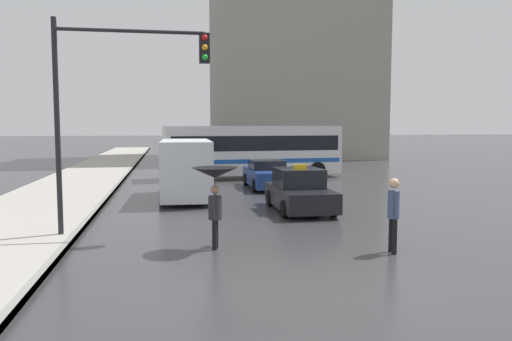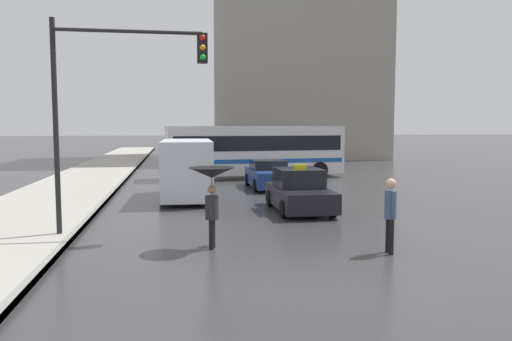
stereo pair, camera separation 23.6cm
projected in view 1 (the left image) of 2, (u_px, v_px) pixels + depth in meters
name	position (u px, v px, depth m)	size (l,w,h in m)	color
ground_plane	(309.00, 287.00, 9.50)	(300.00, 300.00, 0.00)	#38383A
taxi	(300.00, 192.00, 18.02)	(1.91, 4.00, 1.69)	black
sedan_red	(267.00, 175.00, 24.59)	(1.91, 4.29, 1.37)	navy
ambulance_van	(186.00, 166.00, 20.87)	(2.20, 5.31, 2.46)	silver
city_bus	(253.00, 149.00, 29.31)	(10.47, 3.44, 3.05)	silver
pedestrian_with_umbrella	(215.00, 182.00, 12.32)	(1.15, 1.15, 2.04)	black
pedestrian_man	(393.00, 209.00, 11.96)	(0.30, 0.43, 1.82)	black
traffic_light	(119.00, 87.00, 13.32)	(4.11, 0.38, 5.88)	black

